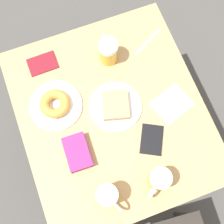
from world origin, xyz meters
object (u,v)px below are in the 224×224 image
Objects in this scene: plate_with_cake at (115,106)px; napkin_folded at (172,104)px; blue_pouch at (77,152)px; beer_mug_right at (159,180)px; passport_near_edge at (152,140)px; beer_mug_center at (108,51)px; beer_mug_left at (108,196)px; plate_with_donut at (55,105)px; fork at (148,42)px; passport_far_edge at (43,64)px.

napkin_folded is at bearing 162.40° from plate_with_cake.
beer_mug_right is at bearing 140.02° from blue_pouch.
napkin_folded is 0.18m from passport_near_edge.
passport_near_edge is (-0.04, 0.41, -0.06)m from beer_mug_center.
beer_mug_left reaches higher than blue_pouch.
plate_with_cake is 0.25m from plate_with_donut.
fork is at bearing -109.23° from beer_mug_right.
beer_mug_center reaches higher than napkin_folded.
beer_mug_left reaches higher than plate_with_cake.
plate_with_donut reaches higher than passport_far_edge.
passport_far_edge is at bearing -14.29° from beer_mug_center.
beer_mug_left is at bearing 69.57° from beer_mug_center.
beer_mug_right is at bearing 70.77° from fork.
passport_near_edge reaches higher than napkin_folded.
beer_mug_right reaches higher than plate_with_cake.
blue_pouch is at bearing 95.56° from plate_with_donut.
beer_mug_center is 0.35m from napkin_folded.
napkin_folded is 0.31m from fork.
blue_pouch reaches higher than napkin_folded.
plate_with_donut is 1.80× the size of beer_mug_center.
plate_with_cake is 1.44× the size of fork.
plate_with_donut is at bearing 89.18° from passport_far_edge.
beer_mug_right is (-0.28, 0.44, 0.04)m from plate_with_donut.
plate_with_donut reaches higher than plate_with_cake.
beer_mug_center is 0.98× the size of passport_far_edge.
blue_pouch is (0.46, 0.37, 0.02)m from fork.
plate_with_cake is 1.75× the size of passport_far_edge.
beer_mug_center is 0.82× the size of passport_near_edge.
napkin_folded is (-0.18, 0.30, -0.06)m from beer_mug_center.
plate_with_donut is at bearing -79.70° from beer_mug_left.
beer_mug_right is 0.34m from napkin_folded.
beer_mug_left is (-0.08, 0.43, 0.04)m from plate_with_donut.
plate_with_donut is at bearing 16.71° from fork.
beer_mug_left is at bearing 33.99° from napkin_folded.
plate_with_cake is 0.38m from passport_far_edge.
blue_pouch is (0.26, -0.21, -0.04)m from beer_mug_right.
passport_far_edge is at bearing -83.30° from beer_mug_left.
plate_with_donut is at bearing -19.64° from napkin_folded.
fork is (-0.20, -0.58, -0.06)m from beer_mug_right.
plate_with_donut is at bearing -84.44° from blue_pouch.
plate_with_cake is 1.46× the size of passport_near_edge.
beer_mug_left is (0.16, 0.33, 0.05)m from plate_with_cake.
fork is (-0.40, -0.57, -0.06)m from beer_mug_left.
plate_with_cake reaches higher than passport_far_edge.
plate_with_donut reaches higher than fork.
beer_mug_center reaches higher than fork.
beer_mug_left and beer_mug_right have the same top height.
fork is at bearing 172.43° from passport_far_edge.
beer_mug_right is 0.70m from passport_far_edge.
fork is (-0.25, -0.24, -0.01)m from plate_with_cake.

